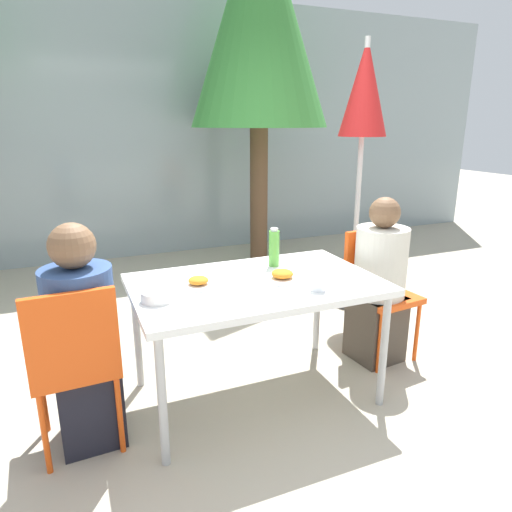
{
  "coord_description": "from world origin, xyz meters",
  "views": [
    {
      "loc": [
        -0.95,
        -2.25,
        1.6
      ],
      "look_at": [
        0.0,
        0.0,
        0.88
      ],
      "focal_mm": 32.0,
      "sensor_mm": 36.0,
      "label": 1
    }
  ],
  "objects": [
    {
      "name": "building_facade",
      "position": [
        0.0,
        3.45,
        1.5
      ],
      "size": [
        10.0,
        0.2,
        3.0
      ],
      "color": "#89999E",
      "rests_on": "ground"
    },
    {
      "name": "bottle",
      "position": [
        0.22,
        0.23,
        0.85
      ],
      "size": [
        0.07,
        0.07,
        0.24
      ],
      "color": "#51A338",
      "rests_on": "dining_table"
    },
    {
      "name": "chair_left",
      "position": [
        -0.99,
        -0.12,
        0.53
      ],
      "size": [
        0.42,
        0.42,
        0.89
      ],
      "rotation": [
        0.0,
        0.0,
        0.04
      ],
      "color": "#E54C14",
      "rests_on": "ground"
    },
    {
      "name": "person_left",
      "position": [
        -0.94,
        -0.04,
        0.55
      ],
      "size": [
        0.34,
        0.34,
        1.16
      ],
      "rotation": [
        0.0,
        0.0,
        0.04
      ],
      "color": "black",
      "rests_on": "ground"
    },
    {
      "name": "drinking_cup",
      "position": [
        0.25,
        -0.26,
        0.77
      ],
      "size": [
        0.08,
        0.08,
        0.08
      ],
      "color": "white",
      "rests_on": "dining_table"
    },
    {
      "name": "chair_right",
      "position": [
        0.98,
        0.18,
        0.53
      ],
      "size": [
        0.44,
        0.44,
        0.89
      ],
      "rotation": [
        0.0,
        0.0,
        -3.04
      ],
      "color": "#E54C14",
      "rests_on": "ground"
    },
    {
      "name": "tree_behind_left",
      "position": [
        1.09,
        2.51,
        2.63
      ],
      "size": [
        1.47,
        1.47,
        3.77
      ],
      "color": "brown",
      "rests_on": "ground"
    },
    {
      "name": "plate_1",
      "position": [
        -0.32,
        0.04,
        0.75
      ],
      "size": [
        0.2,
        0.2,
        0.06
      ],
      "color": "white",
      "rests_on": "dining_table"
    },
    {
      "name": "dining_table",
      "position": [
        0.0,
        0.0,
        0.67
      ],
      "size": [
        1.39,
        0.87,
        0.73
      ],
      "color": "white",
      "rests_on": "ground"
    },
    {
      "name": "person_right",
      "position": [
        0.94,
        0.1,
        0.53
      ],
      "size": [
        0.34,
        0.34,
        1.14
      ],
      "rotation": [
        0.0,
        0.0,
        -3.04
      ],
      "color": "#473D33",
      "rests_on": "ground"
    },
    {
      "name": "salad_bowl",
      "position": [
        -0.57,
        -0.08,
        0.76
      ],
      "size": [
        0.17,
        0.17,
        0.06
      ],
      "color": "white",
      "rests_on": "dining_table"
    },
    {
      "name": "closed_umbrella",
      "position": [
        1.37,
        1.0,
        1.75
      ],
      "size": [
        0.39,
        0.39,
        2.24
      ],
      "color": "#333333",
      "rests_on": "ground"
    },
    {
      "name": "plate_0",
      "position": [
        0.15,
        -0.04,
        0.75
      ],
      "size": [
        0.23,
        0.23,
        0.06
      ],
      "color": "white",
      "rests_on": "dining_table"
    },
    {
      "name": "ground_plane",
      "position": [
        0.0,
        0.0,
        0.0
      ],
      "size": [
        24.0,
        24.0,
        0.0
      ],
      "primitive_type": "plane",
      "color": "#B2A893"
    }
  ]
}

